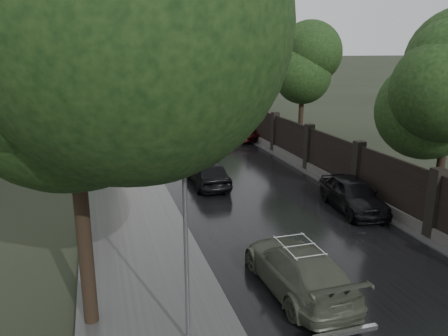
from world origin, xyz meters
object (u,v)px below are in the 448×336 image
traffic_light (136,112)px  car_right_near (353,194)px  tree_right_c (229,67)px  lamp_post (186,244)px  tree_left_far (80,70)px  hatchback_left (208,172)px  volga_sedan (298,269)px  tree_right_b (303,76)px  car_right_far (236,130)px  tree_left_near (69,70)px

traffic_light → car_right_near: (7.70, -16.55, -1.66)m
tree_right_c → lamp_post: 40.67m
tree_left_far → traffic_light: size_ratio=1.85×
tree_right_c → hatchback_left: size_ratio=1.66×
tree_right_c → hatchback_left: (-9.30, -26.37, -4.23)m
volga_sedan → car_right_near: bearing=-135.5°
lamp_post → volga_sedan: lamp_post is taller
tree_right_b → car_right_near: tree_right_b is taller
tree_left_far → tree_right_b: tree_left_far is taller
tree_right_b → tree_left_far: bearing=152.7°
lamp_post → car_right_far: size_ratio=0.99×
tree_left_near → car_right_near: size_ratio=2.13×
car_right_near → tree_left_far: bearing=123.6°
tree_left_near → hatchback_left: 13.39m
tree_right_b → lamp_post: size_ratio=1.37×
tree_right_b → car_right_far: tree_right_b is taller
car_right_far → tree_left_far: bearing=153.0°
tree_left_near → car_right_far: tree_left_near is taller
tree_right_b → car_right_near: bearing=-106.8°
tree_left_near → volga_sedan: (5.80, 0.08, -5.73)m
traffic_light → hatchback_left: bearing=-77.6°
tree_left_near → volga_sedan: size_ratio=1.93×
tree_right_b → car_right_far: bearing=145.1°
tree_right_c → lamp_post: (-12.90, -38.50, -2.28)m
tree_left_far → car_right_far: (11.40, -5.14, -4.52)m
tree_right_b → volga_sedan: 21.51m
tree_left_far → car_right_far: 13.30m
tree_left_near → traffic_light: 22.60m
tree_left_near → traffic_light: tree_left_near is taller
tree_left_far → tree_right_b: bearing=-27.3°
tree_left_far → lamp_post: size_ratio=1.45×
traffic_light → volga_sedan: 22.13m
tree_left_near → hatchback_left: size_ratio=2.16×
tree_right_c → car_right_near: 32.10m
tree_right_c → traffic_light: bearing=-128.2°
tree_right_c → hatchback_left: 28.28m
tree_left_near → volga_sedan: 8.15m
lamp_post → volga_sedan: bearing=23.6°
tree_right_c → volga_sedan: (-9.30, -36.92, -4.26)m
hatchback_left → tree_right_c: bearing=-108.7°
volga_sedan → hatchback_left: bearing=-91.4°
volga_sedan → tree_right_c: bearing=-105.5°
car_right_far → tree_right_c: bearing=72.1°
hatchback_left → volga_sedan: bearing=90.7°
hatchback_left → traffic_light: bearing=-76.8°
traffic_light → volga_sedan: (2.50, -21.92, -1.71)m
car_right_near → tree_left_near: bearing=-147.9°
lamp_post → car_right_near: bearing=38.3°
hatchback_left → tree_right_b: bearing=-137.3°
tree_left_far → volga_sedan: size_ratio=1.55×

